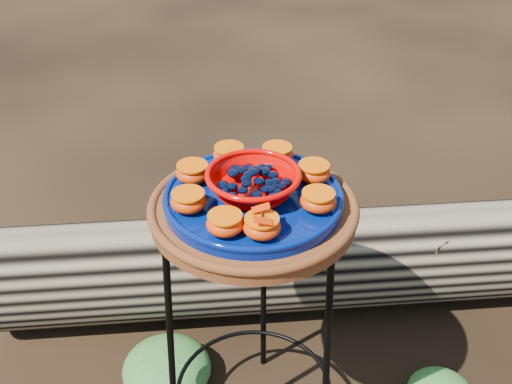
# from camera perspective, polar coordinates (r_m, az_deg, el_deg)

# --- Properties ---
(plant_stand) EXTENTS (0.44, 0.44, 0.70)m
(plant_stand) POSITION_cam_1_polar(r_m,az_deg,el_deg) (1.60, -0.21, -12.50)
(plant_stand) COLOR black
(plant_stand) RESTS_ON ground
(terracotta_saucer) EXTENTS (0.44, 0.44, 0.04)m
(terracotta_saucer) POSITION_cam_1_polar(r_m,az_deg,el_deg) (1.36, -0.24, -1.70)
(terracotta_saucer) COLOR #592E14
(terracotta_saucer) RESTS_ON plant_stand
(cobalt_plate) EXTENTS (0.37, 0.37, 0.02)m
(cobalt_plate) POSITION_cam_1_polar(r_m,az_deg,el_deg) (1.34, -0.25, -0.65)
(cobalt_plate) COLOR #050B4E
(cobalt_plate) RESTS_ON terracotta_saucer
(red_bowl) EXTENTS (0.19, 0.19, 0.05)m
(red_bowl) POSITION_cam_1_polar(r_m,az_deg,el_deg) (1.32, -0.25, 0.73)
(red_bowl) COLOR #C90200
(red_bowl) RESTS_ON cobalt_plate
(glass_gems) EXTENTS (0.15, 0.15, 0.02)m
(glass_gems) POSITION_cam_1_polar(r_m,az_deg,el_deg) (1.30, -0.25, 2.15)
(glass_gems) COLOR black
(glass_gems) RESTS_ON red_bowl
(orange_half_0) EXTENTS (0.07, 0.07, 0.04)m
(orange_half_0) POSITION_cam_1_polar(r_m,az_deg,el_deg) (1.21, 0.52, -3.10)
(orange_half_0) COLOR red
(orange_half_0) RESTS_ON cobalt_plate
(orange_half_1) EXTENTS (0.07, 0.07, 0.04)m
(orange_half_1) POSITION_cam_1_polar(r_m,az_deg,el_deg) (1.28, 5.54, -0.79)
(orange_half_1) COLOR red
(orange_half_1) RESTS_ON cobalt_plate
(orange_half_2) EXTENTS (0.07, 0.07, 0.04)m
(orange_half_2) POSITION_cam_1_polar(r_m,az_deg,el_deg) (1.37, 5.15, 1.75)
(orange_half_2) COLOR red
(orange_half_2) RESTS_ON cobalt_plate
(orange_half_3) EXTENTS (0.07, 0.07, 0.04)m
(orange_half_3) POSITION_cam_1_polar(r_m,az_deg,el_deg) (1.43, 1.89, 3.35)
(orange_half_3) COLOR red
(orange_half_3) RESTS_ON cobalt_plate
(orange_half_4) EXTENTS (0.07, 0.07, 0.04)m
(orange_half_4) POSITION_cam_1_polar(r_m,az_deg,el_deg) (1.43, -2.40, 3.34)
(orange_half_4) COLOR red
(orange_half_4) RESTS_ON cobalt_plate
(orange_half_5) EXTENTS (0.07, 0.07, 0.04)m
(orange_half_5) POSITION_cam_1_polar(r_m,az_deg,el_deg) (1.37, -5.66, 1.72)
(orange_half_5) COLOR red
(orange_half_5) RESTS_ON cobalt_plate
(orange_half_6) EXTENTS (0.07, 0.07, 0.04)m
(orange_half_6) POSITION_cam_1_polar(r_m,az_deg,el_deg) (1.28, -6.03, -0.82)
(orange_half_6) COLOR red
(orange_half_6) RESTS_ON cobalt_plate
(orange_half_7) EXTENTS (0.07, 0.07, 0.04)m
(orange_half_7) POSITION_cam_1_polar(r_m,az_deg,el_deg) (1.22, -2.76, -2.84)
(orange_half_7) COLOR red
(orange_half_7) RESTS_ON cobalt_plate
(butterfly) EXTENTS (0.08, 0.06, 0.01)m
(butterfly) POSITION_cam_1_polar(r_m,az_deg,el_deg) (1.19, 0.53, -2.09)
(butterfly) COLOR red
(butterfly) RESTS_ON orange_half_0
(driftwood_log) EXTENTS (1.79, 0.82, 0.33)m
(driftwood_log) POSITION_cam_1_polar(r_m,az_deg,el_deg) (2.09, 1.61, -6.26)
(driftwood_log) COLOR black
(driftwood_log) RESTS_ON ground
(foliage_left) EXTENTS (0.25, 0.25, 0.13)m
(foliage_left) POSITION_cam_1_polar(r_m,az_deg,el_deg) (1.92, -7.95, -15.21)
(foliage_left) COLOR #1E501E
(foliage_left) RESTS_ON ground
(foliage_back) EXTENTS (0.33, 0.33, 0.17)m
(foliage_back) POSITION_cam_1_polar(r_m,az_deg,el_deg) (2.16, -5.51, -7.50)
(foliage_back) COLOR #1E501E
(foliage_back) RESTS_ON ground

